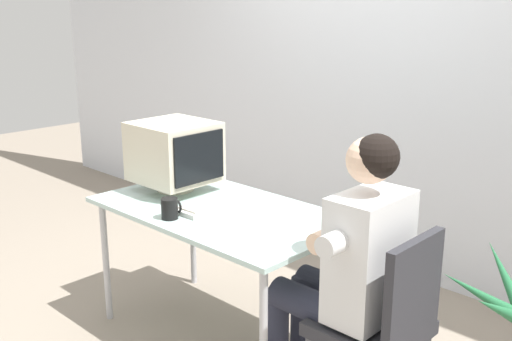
# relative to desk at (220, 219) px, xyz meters

# --- Properties ---
(ground_plane) EXTENTS (12.00, 12.00, 0.00)m
(ground_plane) POSITION_rel_desk_xyz_m (0.00, 0.00, -0.67)
(ground_plane) COLOR gray
(wall_back) EXTENTS (8.00, 0.10, 3.00)m
(wall_back) POSITION_rel_desk_xyz_m (0.30, 1.40, 0.83)
(wall_back) COLOR silver
(wall_back) RESTS_ON ground_plane
(desk) EXTENTS (1.32, 0.75, 0.73)m
(desk) POSITION_rel_desk_xyz_m (0.00, 0.00, 0.00)
(desk) COLOR #B7B7BC
(desk) RESTS_ON ground_plane
(crt_monitor) EXTENTS (0.42, 0.39, 0.38)m
(crt_monitor) POSITION_rel_desk_xyz_m (-0.41, 0.04, 0.28)
(crt_monitor) COLOR beige
(crt_monitor) RESTS_ON desk
(keyboard) EXTENTS (0.18, 0.48, 0.03)m
(keyboard) POSITION_rel_desk_xyz_m (-0.05, 0.02, 0.07)
(keyboard) COLOR silver
(keyboard) RESTS_ON desk
(office_chair) EXTENTS (0.42, 0.42, 0.87)m
(office_chair) POSITION_rel_desk_xyz_m (0.99, -0.01, -0.18)
(office_chair) COLOR #4C4C51
(office_chair) RESTS_ON ground_plane
(person_seated) EXTENTS (0.71, 0.56, 1.25)m
(person_seated) POSITION_rel_desk_xyz_m (0.79, -0.01, 0.00)
(person_seated) COLOR silver
(person_seated) RESTS_ON ground_plane
(desk_mug) EXTENTS (0.08, 0.09, 0.10)m
(desk_mug) POSITION_rel_desk_xyz_m (-0.07, -0.27, 0.11)
(desk_mug) COLOR black
(desk_mug) RESTS_ON desk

